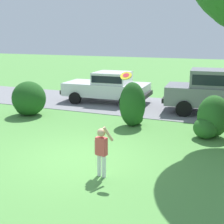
% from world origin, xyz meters
% --- Properties ---
extents(ground_plane, '(80.00, 80.00, 0.00)m').
position_xyz_m(ground_plane, '(0.00, 0.00, 0.00)').
color(ground_plane, '#518E42').
extents(driveway_strip, '(28.00, 4.40, 0.02)m').
position_xyz_m(driveway_strip, '(0.00, 6.90, 0.01)').
color(driveway_strip, slate).
rests_on(driveway_strip, ground).
extents(shrub_near_tree, '(1.43, 1.40, 1.45)m').
position_xyz_m(shrub_near_tree, '(-4.23, 3.40, 0.68)').
color(shrub_near_tree, '#1E511C').
rests_on(shrub_near_tree, ground).
extents(shrub_centre_left, '(0.97, 0.99, 1.67)m').
position_xyz_m(shrub_centre_left, '(0.40, 3.53, 0.78)').
color(shrub_centre_left, '#1E511C').
rests_on(shrub_centre_left, ground).
extents(shrub_centre, '(1.13, 1.14, 1.42)m').
position_xyz_m(shrub_centre, '(3.25, 3.25, 0.63)').
color(shrub_centre, '#286023').
rests_on(shrub_centre, ground).
extents(parked_sedan, '(4.47, 2.23, 1.56)m').
position_xyz_m(parked_sedan, '(-2.11, 7.06, 0.85)').
color(parked_sedan, white).
rests_on(parked_sedan, ground).
extents(parked_suv, '(4.83, 2.39, 1.92)m').
position_xyz_m(parked_suv, '(3.26, 6.68, 1.08)').
color(parked_suv, gray).
rests_on(parked_suv, ground).
extents(child_thrower, '(0.47, 0.23, 1.29)m').
position_xyz_m(child_thrower, '(1.11, -0.87, 0.72)').
color(child_thrower, white).
rests_on(child_thrower, ground).
extents(frisbee, '(0.28, 0.25, 0.17)m').
position_xyz_m(frisbee, '(1.47, -0.21, 2.39)').
color(frisbee, yellow).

